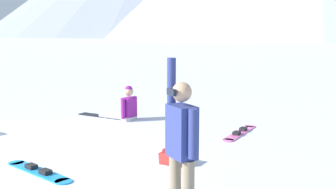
{
  "coord_description": "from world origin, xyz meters",
  "views": [
    {
      "loc": [
        5.8,
        -5.16,
        2.32
      ],
      "look_at": [
        2.03,
        2.72,
        1.0
      ],
      "focal_mm": 44.57,
      "sensor_mm": 36.0,
      "label": 1
    }
  ],
  "objects": [
    {
      "name": "loose_snowboard_near_right",
      "position": [
        0.97,
        -0.08,
        0.02
      ],
      "size": [
        1.7,
        0.71,
        0.09
      ],
      "color": "#1E8CD8",
      "rests_on": "ground_plane"
    },
    {
      "name": "ground_plane",
      "position": [
        0.0,
        0.0,
        0.0
      ],
      "size": [
        800.0,
        800.0,
        0.0
      ],
      "primitive_type": "plane",
      "color": "silver"
    },
    {
      "name": "loose_snowboard_near_left",
      "position": [
        3.26,
        3.99,
        0.02
      ],
      "size": [
        0.35,
        1.78,
        0.09
      ],
      "color": "pink",
      "rests_on": "ground_plane"
    },
    {
      "name": "snowboarder_midground",
      "position": [
        0.02,
        4.16,
        0.31
      ],
      "size": [
        1.84,
        0.63,
        0.92
      ],
      "color": "#B7B7BC",
      "rests_on": "ground_plane"
    },
    {
      "name": "snowboarder_foreground",
      "position": [
        3.85,
        -0.7,
        0.95
      ],
      "size": [
        1.37,
        1.11,
        2.0
      ],
      "color": "#1E8CD8",
      "rests_on": "ground_plane"
    },
    {
      "name": "backpack_red",
      "position": [
        2.81,
        1.32,
        0.13
      ],
      "size": [
        0.54,
        0.35,
        0.28
      ],
      "color": "red",
      "rests_on": "ground_plane"
    }
  ]
}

